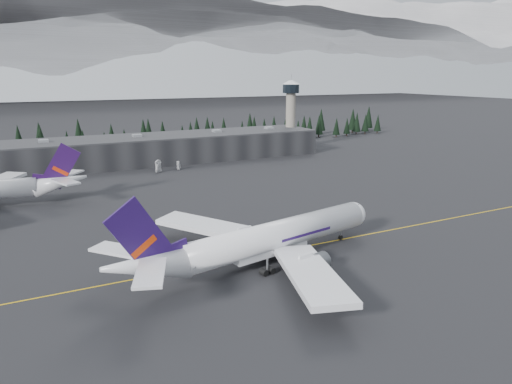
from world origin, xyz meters
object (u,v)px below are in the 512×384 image
control_tower (291,107)px  gse_vehicle_b (179,168)px  gse_vehicle_a (158,171)px  jet_main (259,241)px  terminal (159,148)px

control_tower → gse_vehicle_b: (-72.47, -26.26, -22.74)m
control_tower → gse_vehicle_a: 89.79m
gse_vehicle_a → gse_vehicle_b: bearing=-8.1°
jet_main → gse_vehicle_a: 107.14m
control_tower → terminal: bearing=-177.7°
control_tower → gse_vehicle_a: size_ratio=6.75×
gse_vehicle_a → gse_vehicle_b: (9.75, 1.87, -0.11)m
gse_vehicle_a → gse_vehicle_b: gse_vehicle_a is taller
jet_main → gse_vehicle_a: size_ratio=12.26×
gse_vehicle_a → terminal: bearing=55.0°
jet_main → gse_vehicle_b: jet_main is taller
terminal → jet_main: size_ratio=2.34×
terminal → jet_main: jet_main is taller
jet_main → gse_vehicle_a: jet_main is taller
jet_main → gse_vehicle_b: 109.93m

